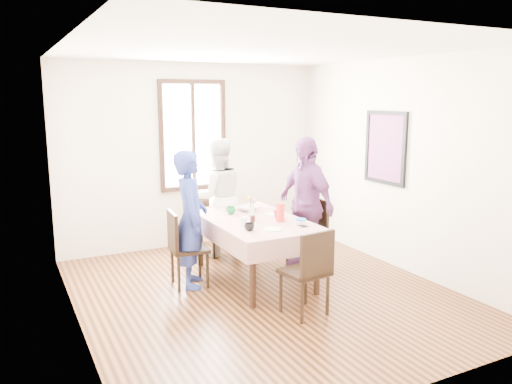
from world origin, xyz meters
TOP-DOWN VIEW (x-y plane):
  - ground at (0.00, 0.00)m, footprint 4.50×4.50m
  - back_wall at (0.00, 2.25)m, footprint 4.00×0.00m
  - right_wall at (2.00, 0.00)m, footprint 0.00×4.50m
  - window_frame at (0.00, 2.23)m, footprint 1.02×0.06m
  - window_pane at (0.00, 2.24)m, footprint 0.90×0.02m
  - art_poster at (1.98, 0.30)m, footprint 0.04×0.76m
  - dining_table at (0.11, 0.45)m, footprint 0.94×1.66m
  - tablecloth at (0.11, 0.45)m, footprint 1.06×1.78m
  - chair_left at (-0.67, 0.60)m, footprint 0.46×0.46m
  - chair_right at (0.89, 0.50)m, footprint 0.44×0.44m
  - chair_far at (0.11, 1.59)m, footprint 0.47×0.47m
  - chair_near at (0.11, -0.69)m, footprint 0.47×0.47m
  - person_left at (-0.65, 0.60)m, footprint 0.55×0.68m
  - person_far at (0.11, 1.57)m, footprint 0.87×0.72m
  - person_right at (0.87, 0.50)m, footprint 0.52×1.05m
  - mug_black at (-0.18, -0.02)m, footprint 0.14×0.14m
  - mug_flag at (0.37, 0.34)m, footprint 0.14×0.14m
  - mug_green at (-0.04, 0.81)m, footprint 0.16×0.16m
  - serving_bowl at (0.23, 0.87)m, footprint 0.32×0.32m
  - juice_carton at (0.32, 0.17)m, footprint 0.07×0.07m
  - butter_tub at (0.46, -0.04)m, footprint 0.11×0.11m
  - jam_jar at (0.02, 0.31)m, footprint 0.06×0.06m
  - drinking_glass at (-0.15, 0.18)m, footprint 0.07×0.07m
  - smartphone at (0.44, -0.12)m, footprint 0.07×0.13m
  - flower_vase at (0.10, 0.50)m, footprint 0.08×0.08m
  - plate_right at (0.42, 0.53)m, footprint 0.20×0.20m
  - plate_far at (0.13, 1.09)m, footprint 0.20×0.20m
  - plate_near at (0.06, -0.11)m, footprint 0.20×0.20m
  - butter_lid at (0.46, -0.04)m, footprint 0.12×0.12m
  - flower_bunch at (0.10, 0.50)m, footprint 0.09×0.09m

SIDE VIEW (x-z plane):
  - ground at x=0.00m, z-range 0.00..0.00m
  - dining_table at x=0.11m, z-range 0.00..0.75m
  - chair_left at x=-0.67m, z-range 0.00..0.91m
  - chair_right at x=0.89m, z-range 0.00..0.91m
  - chair_far at x=0.11m, z-range 0.00..0.91m
  - chair_near at x=0.11m, z-range 0.00..0.91m
  - tablecloth at x=0.11m, z-range 0.75..0.76m
  - smartphone at x=0.44m, z-range 0.76..0.77m
  - plate_right at x=0.42m, z-range 0.76..0.77m
  - plate_far at x=0.13m, z-range 0.76..0.77m
  - plate_near at x=0.06m, z-range 0.76..0.77m
  - butter_tub at x=0.46m, z-range 0.76..0.82m
  - serving_bowl at x=0.23m, z-range 0.76..0.82m
  - jam_jar at x=0.02m, z-range 0.76..0.84m
  - mug_black at x=-0.18m, z-range 0.76..0.85m
  - person_left at x=-0.65m, z-range 0.00..1.62m
  - mug_green at x=-0.04m, z-range 0.76..0.85m
  - mug_flag at x=0.37m, z-range 0.76..0.86m
  - drinking_glass at x=-0.15m, z-range 0.76..0.87m
  - butter_lid at x=0.46m, z-range 0.82..0.83m
  - person_far at x=0.11m, z-range 0.00..1.65m
  - flower_vase at x=0.10m, z-range 0.76..0.91m
  - person_right at x=0.87m, z-range 0.00..1.72m
  - juice_carton at x=0.32m, z-range 0.76..0.98m
  - flower_bunch at x=0.10m, z-range 0.91..1.01m
  - back_wall at x=0.00m, z-range -0.65..3.35m
  - right_wall at x=2.00m, z-range -0.90..3.60m
  - art_poster at x=1.98m, z-range 1.07..2.03m
  - window_frame at x=0.00m, z-range 0.84..2.46m
  - window_pane at x=0.00m, z-range 0.90..2.40m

